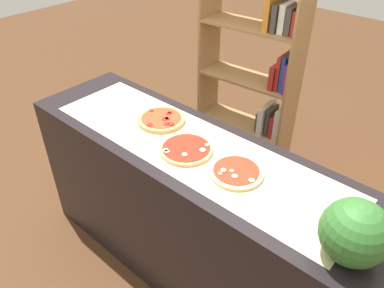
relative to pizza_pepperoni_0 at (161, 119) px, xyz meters
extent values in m
plane|color=#4C2D19|center=(0.29, -0.07, -0.97)|extent=(12.00, 12.00, 0.00)
cube|color=black|center=(0.29, -0.07, -0.49)|extent=(2.06, 0.60, 0.95)
cube|color=beige|center=(0.29, -0.07, -0.01)|extent=(1.70, 0.47, 0.00)
cylinder|color=tan|center=(0.00, 0.00, 0.00)|extent=(0.27, 0.27, 0.02)
cylinder|color=red|center=(0.00, 0.00, 0.01)|extent=(0.22, 0.22, 0.00)
cylinder|color=maroon|center=(0.01, -0.10, 0.01)|extent=(0.03, 0.03, 0.00)
cylinder|color=maroon|center=(0.07, -0.03, 0.01)|extent=(0.03, 0.03, 0.00)
cylinder|color=maroon|center=(-0.10, 0.02, 0.01)|extent=(0.03, 0.03, 0.00)
cylinder|color=maroon|center=(0.04, 0.01, 0.01)|extent=(0.03, 0.03, 0.00)
cylinder|color=maroon|center=(0.00, 0.06, 0.01)|extent=(0.03, 0.03, 0.00)
cylinder|color=maroon|center=(0.03, 0.00, 0.01)|extent=(0.04, 0.04, 0.00)
cylinder|color=maroon|center=(0.00, 0.07, 0.01)|extent=(0.03, 0.03, 0.00)
cylinder|color=maroon|center=(0.09, -0.01, 0.01)|extent=(0.03, 0.03, 0.00)
cylinder|color=#DBB26B|center=(0.29, -0.11, 0.00)|extent=(0.27, 0.27, 0.02)
cylinder|color=#AD2314|center=(0.29, -0.11, 0.01)|extent=(0.24, 0.24, 0.00)
cylinder|color=#C6B28E|center=(0.33, -0.17, 0.01)|extent=(0.03, 0.03, 0.01)
cylinder|color=#C6B28E|center=(0.23, -0.20, 0.01)|extent=(0.03, 0.03, 0.01)
cylinder|color=#C6B28E|center=(0.25, -0.21, 0.01)|extent=(0.03, 0.03, 0.01)
cylinder|color=#C6B28E|center=(0.37, -0.08, 0.01)|extent=(0.03, 0.03, 0.01)
cylinder|color=#C6B28E|center=(0.36, -0.03, 0.01)|extent=(0.02, 0.02, 0.01)
cylinder|color=#E5C17F|center=(0.58, -0.09, 0.00)|extent=(0.26, 0.26, 0.02)
cylinder|color=red|center=(0.58, -0.09, 0.01)|extent=(0.21, 0.21, 0.00)
cylinder|color=#C6B28E|center=(0.54, -0.14, 0.01)|extent=(0.03, 0.03, 0.01)
cylinder|color=#C6B28E|center=(0.68, -0.11, 0.01)|extent=(0.03, 0.03, 0.01)
cylinder|color=#C6B28E|center=(0.57, -0.12, 0.01)|extent=(0.02, 0.02, 0.01)
cylinder|color=#C6B28E|center=(0.55, -0.17, 0.01)|extent=(0.02, 0.02, 0.01)
cylinder|color=#C6B28E|center=(0.61, -0.14, 0.01)|extent=(0.03, 0.03, 0.01)
sphere|color=#2D6628|center=(1.16, -0.20, 0.11)|extent=(0.25, 0.25, 0.25)
cube|color=#A87A47|center=(0.26, 1.05, -0.15)|extent=(0.04, 0.28, 1.63)
cube|color=#A87A47|center=(-0.47, 1.00, -0.15)|extent=(0.04, 0.28, 1.63)
cube|color=#A87A47|center=(-0.10, 1.02, -0.96)|extent=(0.73, 0.32, 0.02)
cube|color=#234799|center=(0.23, 1.05, -0.83)|extent=(0.04, 0.17, 0.25)
cube|color=orange|center=(0.18, 1.04, -0.84)|extent=(0.06, 0.19, 0.22)
cube|color=silver|center=(0.14, 1.04, -0.85)|extent=(0.04, 0.15, 0.21)
cube|color=silver|center=(0.11, 1.04, -0.84)|extent=(0.04, 0.19, 0.23)
cube|color=silver|center=(0.07, 1.04, -0.82)|extent=(0.05, 0.23, 0.25)
cube|color=orange|center=(0.02, 1.03, -0.86)|extent=(0.06, 0.23, 0.18)
cube|color=#47423D|center=(-0.02, 1.03, -0.84)|extent=(0.05, 0.23, 0.22)
cube|color=#A87A47|center=(-0.10, 1.02, -0.56)|extent=(0.73, 0.32, 0.02)
cube|color=silver|center=(0.22, 1.05, -0.42)|extent=(0.06, 0.21, 0.25)
cube|color=#B22823|center=(0.17, 1.04, -0.46)|extent=(0.04, 0.18, 0.17)
cube|color=#47423D|center=(0.13, 1.04, -0.44)|extent=(0.04, 0.16, 0.22)
cube|color=silver|center=(0.09, 1.04, -0.43)|extent=(0.06, 0.23, 0.23)
cube|color=#47423D|center=(0.05, 1.03, -0.47)|extent=(0.04, 0.16, 0.16)
cube|color=#A87A47|center=(-0.10, 1.02, -0.15)|extent=(0.73, 0.32, 0.02)
cube|color=#753384|center=(0.23, 1.05, -0.04)|extent=(0.04, 0.21, 0.21)
cube|color=#234799|center=(0.20, 1.05, -0.02)|extent=(0.04, 0.18, 0.25)
cube|color=#B22823|center=(0.17, 1.04, -0.02)|extent=(0.04, 0.19, 0.25)
cube|color=#B22823|center=(0.13, 1.04, -0.05)|extent=(0.05, 0.22, 0.18)
cube|color=#A87A47|center=(-0.10, 1.02, 0.25)|extent=(0.73, 0.32, 0.02)
cube|color=#B22823|center=(0.23, 1.05, 0.34)|extent=(0.04, 0.17, 0.16)
cube|color=#47423D|center=(0.18, 1.04, 0.35)|extent=(0.05, 0.16, 0.18)
cube|color=silver|center=(0.14, 1.04, 0.35)|extent=(0.05, 0.16, 0.19)
cube|color=#47423D|center=(0.09, 1.04, 0.35)|extent=(0.05, 0.20, 0.18)
cube|color=orange|center=(0.04, 1.03, 0.37)|extent=(0.05, 0.22, 0.22)
camera|label=1|loc=(1.33, -1.24, 1.12)|focal=35.45mm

